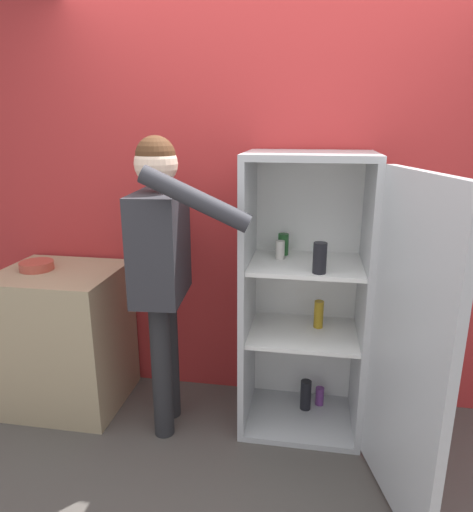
% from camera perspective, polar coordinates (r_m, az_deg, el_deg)
% --- Properties ---
extents(ground_plane, '(12.00, 12.00, 0.00)m').
position_cam_1_polar(ground_plane, '(2.57, 1.21, -27.61)').
color(ground_plane, '#4C4742').
extents(wall_back, '(7.00, 0.06, 2.55)m').
position_cam_1_polar(wall_back, '(2.87, 4.25, 6.09)').
color(wall_back, '#B72D2D').
rests_on(wall_back, ground_plane).
extents(refrigerator, '(0.92, 1.22, 1.63)m').
position_cam_1_polar(refrigerator, '(2.57, 11.06, -6.09)').
color(refrigerator, '#B7BABC').
rests_on(refrigerator, ground_plane).
extents(person, '(0.69, 0.60, 1.72)m').
position_cam_1_polar(person, '(2.55, -9.31, 0.35)').
color(person, '#262628').
rests_on(person, ground_plane).
extents(counter, '(0.72, 0.63, 0.90)m').
position_cam_1_polar(counter, '(3.18, -20.63, -9.53)').
color(counter, tan).
rests_on(counter, ground_plane).
extents(bowl, '(0.20, 0.20, 0.05)m').
position_cam_1_polar(bowl, '(3.09, -23.70, -1.12)').
color(bowl, '#B24738').
rests_on(bowl, counter).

